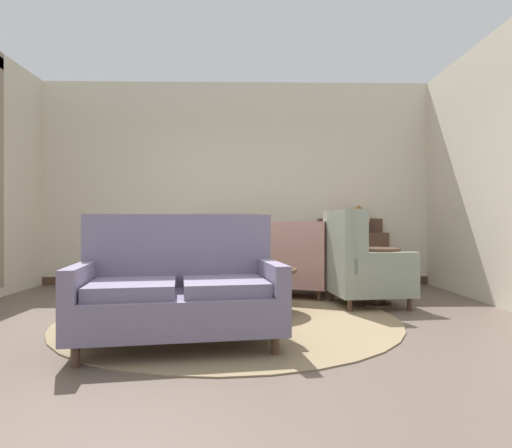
# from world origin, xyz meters

# --- Properties ---
(ground) EXTENTS (8.43, 8.43, 0.00)m
(ground) POSITION_xyz_m (0.00, 0.00, 0.00)
(ground) COLOR brown
(wall_back) EXTENTS (6.18, 0.08, 3.13)m
(wall_back) POSITION_xyz_m (0.00, 2.73, 1.56)
(wall_back) COLOR beige
(wall_back) RESTS_ON ground
(wall_right) EXTENTS (0.08, 3.82, 3.13)m
(wall_right) POSITION_xyz_m (3.01, 0.82, 1.56)
(wall_right) COLOR beige
(wall_right) RESTS_ON ground
(baseboard_back) EXTENTS (6.02, 0.03, 0.12)m
(baseboard_back) POSITION_xyz_m (0.00, 2.68, 0.06)
(baseboard_back) COLOR #4C3323
(baseboard_back) RESTS_ON ground
(area_rug) EXTENTS (3.29, 3.29, 0.01)m
(area_rug) POSITION_xyz_m (0.00, 0.30, 0.01)
(area_rug) COLOR #847051
(area_rug) RESTS_ON ground
(coffee_table) EXTENTS (0.96, 0.96, 0.47)m
(coffee_table) POSITION_xyz_m (0.21, 0.57, 0.39)
(coffee_table) COLOR #4C3323
(coffee_table) RESTS_ON ground
(porcelain_vase) EXTENTS (0.18, 0.18, 0.34)m
(porcelain_vase) POSITION_xyz_m (0.21, 0.62, 0.62)
(porcelain_vase) COLOR brown
(porcelain_vase) RESTS_ON coffee_table
(settee) EXTENTS (1.65, 1.07, 1.01)m
(settee) POSITION_xyz_m (-0.35, -0.60, 0.41)
(settee) COLOR slate
(settee) RESTS_ON ground
(armchair_far_left) EXTENTS (1.12, 1.13, 0.96)m
(armchair_far_left) POSITION_xyz_m (0.81, 1.58, 0.41)
(armchair_far_left) COLOR tan
(armchair_far_left) RESTS_ON ground
(armchair_back_corner) EXTENTS (0.92, 0.88, 1.09)m
(armchair_back_corner) POSITION_xyz_m (1.46, 0.92, 0.45)
(armchair_back_corner) COLOR gray
(armchair_back_corner) RESTS_ON ground
(armchair_beside_settee) EXTENTS (0.95, 0.98, 1.07)m
(armchair_beside_settee) POSITION_xyz_m (-0.15, 1.91, 0.44)
(armchair_beside_settee) COLOR gray
(armchair_beside_settee) RESTS_ON ground
(side_table) EXTENTS (0.54, 0.54, 0.66)m
(side_table) POSITION_xyz_m (1.62, 0.87, 0.40)
(side_table) COLOR #4C3323
(side_table) RESTS_ON ground
(sideboard) EXTENTS (0.99, 0.35, 1.01)m
(sideboard) POSITION_xyz_m (1.74, 2.44, 0.46)
(sideboard) COLOR #4C3323
(sideboard) RESTS_ON ground
(gramophone) EXTENTS (0.44, 0.54, 0.56)m
(gramophone) POSITION_xyz_m (1.79, 2.34, 1.08)
(gramophone) COLOR #4C3323
(gramophone) RESTS_ON sideboard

